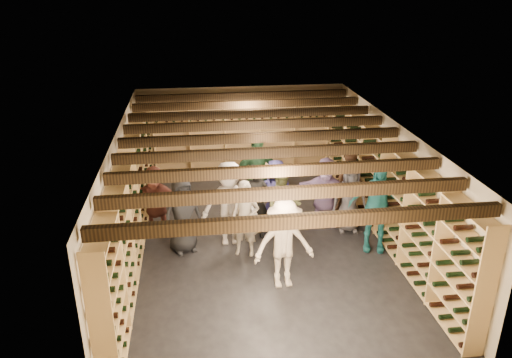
{
  "coord_description": "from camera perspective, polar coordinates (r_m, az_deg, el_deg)",
  "views": [
    {
      "loc": [
        -1.29,
        -9.03,
        5.18
      ],
      "look_at": [
        -0.1,
        0.2,
        1.32
      ],
      "focal_mm": 35.0,
      "sensor_mm": 36.0,
      "label": 1
    }
  ],
  "objects": [
    {
      "name": "wine_rack_back",
      "position": [
        13.56,
        -1.57,
        4.9
      ],
      "size": [
        4.7,
        0.3,
        2.15
      ],
      "color": "tan",
      "rests_on": "ground"
    },
    {
      "name": "ground",
      "position": [
        10.49,
        0.67,
        -7.06
      ],
      "size": [
        8.0,
        8.0,
        0.0
      ],
      "primitive_type": "plane",
      "color": "black",
      "rests_on": "ground"
    },
    {
      "name": "person_1",
      "position": [
        10.21,
        0.01,
        -2.78
      ],
      "size": [
        0.68,
        0.55,
        1.63
      ],
      "primitive_type": "imported",
      "rotation": [
        0.0,
        0.0,
        0.3
      ],
      "color": "black",
      "rests_on": "ground"
    },
    {
      "name": "ceiling",
      "position": [
        9.53,
        0.73,
        5.58
      ],
      "size": [
        5.5,
        8.0,
        0.01
      ],
      "primitive_type": "cube",
      "color": "beige",
      "rests_on": "walls"
    },
    {
      "name": "person_2",
      "position": [
        10.2,
        3.09,
        -3.12
      ],
      "size": [
        0.76,
        0.6,
        1.54
      ],
      "primitive_type": "imported",
      "rotation": [
        0.0,
        0.0,
        -0.02
      ],
      "color": "#595F37",
      "rests_on": "ground"
    },
    {
      "name": "person_11",
      "position": [
        10.9,
        7.9,
        -1.5
      ],
      "size": [
        1.52,
        0.94,
        1.56
      ],
      "primitive_type": "imported",
      "rotation": [
        0.0,
        0.0,
        -0.35
      ],
      "color": "slate",
      "rests_on": "ground"
    },
    {
      "name": "ceiling_joists",
      "position": [
        9.58,
        0.73,
        4.77
      ],
      "size": [
        5.4,
        7.12,
        0.18
      ],
      "color": "black",
      "rests_on": "ground"
    },
    {
      "name": "crate_loose",
      "position": [
        11.57,
        -1.22,
        -3.6
      ],
      "size": [
        0.58,
        0.48,
        0.17
      ],
      "primitive_type": "cube",
      "rotation": [
        0.0,
        0.0,
        -0.33
      ],
      "color": "tan",
      "rests_on": "ground"
    },
    {
      "name": "crate_stack_left",
      "position": [
        12.79,
        1.95,
        0.28
      ],
      "size": [
        0.53,
        0.37,
        0.68
      ],
      "rotation": [
        0.0,
        0.0,
        0.09
      ],
      "color": "tan",
      "rests_on": "ground"
    },
    {
      "name": "wine_rack_right",
      "position": [
        10.64,
        14.53,
        -0.92
      ],
      "size": [
        0.32,
        7.5,
        2.15
      ],
      "color": "tan",
      "rests_on": "ground"
    },
    {
      "name": "person_12",
      "position": [
        10.76,
        10.65,
        -2.16
      ],
      "size": [
        0.77,
        0.54,
        1.51
      ],
      "primitive_type": "imported",
      "rotation": [
        0.0,
        0.0,
        -0.08
      ],
      "color": "#3A393E",
      "rests_on": "ground"
    },
    {
      "name": "walls",
      "position": [
        9.95,
        0.7,
        -1.05
      ],
      "size": [
        5.52,
        8.02,
        2.4
      ],
      "color": "#BDB193",
      "rests_on": "ground"
    },
    {
      "name": "person_9",
      "position": [
        10.04,
        -3.07,
        -2.85
      ],
      "size": [
        1.15,
        0.67,
        1.77
      ],
      "primitive_type": "imported",
      "rotation": [
        0.0,
        0.0,
        0.01
      ],
      "color": "#AEA59F",
      "rests_on": "ground"
    },
    {
      "name": "person_8",
      "position": [
        11.51,
        10.78,
        -0.53
      ],
      "size": [
        0.85,
        0.74,
        1.49
      ],
      "primitive_type": "imported",
      "rotation": [
        0.0,
        0.0,
        -0.27
      ],
      "color": "#442B1C",
      "rests_on": "ground"
    },
    {
      "name": "person_10",
      "position": [
        11.25,
        0.06,
        0.37
      ],
      "size": [
        1.18,
        0.72,
        1.87
      ],
      "primitive_type": "imported",
      "rotation": [
        0.0,
        0.0,
        0.26
      ],
      "color": "#21482B",
      "rests_on": "ground"
    },
    {
      "name": "person_4",
      "position": [
        10.07,
        13.56,
        -3.15
      ],
      "size": [
        1.16,
        0.73,
        1.84
      ],
      "primitive_type": "imported",
      "rotation": [
        0.0,
        0.0,
        -0.27
      ],
      "color": "#1D6B6F",
      "rests_on": "ground"
    },
    {
      "name": "person_3",
      "position": [
        8.72,
        3.22,
        -7.45
      ],
      "size": [
        1.12,
        0.7,
        1.66
      ],
      "primitive_type": "imported",
      "rotation": [
        0.0,
        0.0,
        0.08
      ],
      "color": "#BFAD94",
      "rests_on": "ground"
    },
    {
      "name": "crate_stack_right",
      "position": [
        12.21,
        2.14,
        -1.71
      ],
      "size": [
        0.56,
        0.44,
        0.34
      ],
      "rotation": [
        0.0,
        0.0,
        -0.24
      ],
      "color": "tan",
      "rests_on": "ground"
    },
    {
      "name": "person_5",
      "position": [
        10.79,
        -11.44,
        -2.26
      ],
      "size": [
        1.44,
        0.75,
        1.48
      ],
      "primitive_type": "imported",
      "rotation": [
        0.0,
        0.0,
        -0.24
      ],
      "color": "brown",
      "rests_on": "ground"
    },
    {
      "name": "wine_rack_left",
      "position": [
        10.0,
        -14.06,
        -2.43
      ],
      "size": [
        0.32,
        7.5,
        2.15
      ],
      "color": "tan",
      "rests_on": "ground"
    },
    {
      "name": "person_7",
      "position": [
        9.68,
        -1.27,
        -4.59
      ],
      "size": [
        0.64,
        0.51,
        1.54
      ],
      "primitive_type": "imported",
      "rotation": [
        0.0,
        0.0,
        -0.29
      ],
      "color": "gray",
      "rests_on": "ground"
    },
    {
      "name": "person_6",
      "position": [
        10.68,
        2.24,
        -1.81
      ],
      "size": [
        0.77,
        0.51,
        1.57
      ],
      "primitive_type": "imported",
      "rotation": [
        0.0,
        0.0,
        -0.02
      ],
      "color": "#1F1D4B",
      "rests_on": "ground"
    },
    {
      "name": "person_0",
      "position": [
        9.9,
        -8.39,
        -4.07
      ],
      "size": [
        0.9,
        0.74,
        1.58
      ],
      "primitive_type": "imported",
      "rotation": [
        0.0,
        0.0,
        0.37
      ],
      "color": "black",
      "rests_on": "ground"
    }
  ]
}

